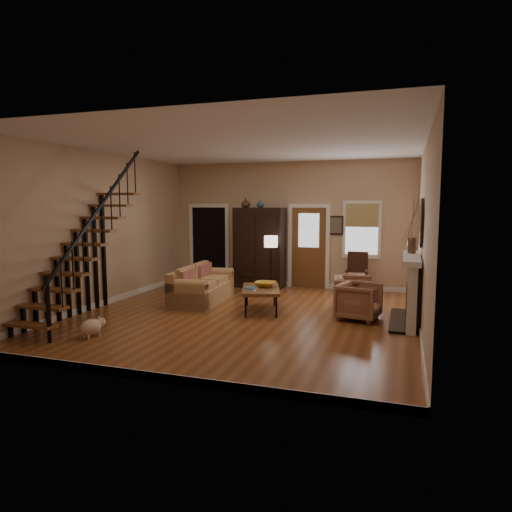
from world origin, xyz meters
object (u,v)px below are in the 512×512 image
(armchair_right, at_px, (354,294))
(floor_lamp, at_px, (271,265))
(armchair_left, at_px, (359,302))
(side_chair, at_px, (357,273))
(armoire, at_px, (260,248))
(coffee_table, at_px, (261,300))
(sofa, at_px, (202,285))

(armchair_right, xyz_separation_m, floor_lamp, (-2.12, 1.20, 0.36))
(armchair_left, xyz_separation_m, floor_lamp, (-2.30, 1.88, 0.37))
(side_chair, bearing_deg, armchair_left, -83.17)
(armchair_left, bearing_deg, armchair_right, 24.51)
(armoire, xyz_separation_m, coffee_table, (0.88, -2.67, -0.81))
(armchair_left, distance_m, armchair_right, 0.71)
(floor_lamp, bearing_deg, sofa, -131.29)
(armoire, bearing_deg, side_chair, -4.48)
(coffee_table, relative_size, armchair_left, 1.66)
(armoire, distance_m, side_chair, 2.61)
(armchair_right, bearing_deg, side_chair, -3.73)
(side_chair, bearing_deg, armoire, 175.52)
(sofa, bearing_deg, coffee_table, -20.74)
(armchair_left, bearing_deg, side_chair, 17.19)
(side_chair, bearing_deg, floor_lamp, -161.97)
(armoire, height_order, floor_lamp, armoire)
(sofa, distance_m, floor_lamp, 1.85)
(coffee_table, height_order, armchair_left, armchair_left)
(floor_lamp, relative_size, side_chair, 1.40)
(coffee_table, height_order, side_chair, side_chair)
(armoire, distance_m, sofa, 2.40)
(coffee_table, relative_size, armchair_right, 1.62)
(sofa, xyz_separation_m, side_chair, (3.19, 2.02, 0.13))
(armoire, relative_size, armchair_left, 2.74)
(coffee_table, relative_size, floor_lamp, 0.89)
(sofa, xyz_separation_m, armchair_right, (3.32, 0.17, -0.02))
(armoire, height_order, armchair_left, armoire)
(armoire, distance_m, armchair_right, 3.44)
(coffee_table, bearing_deg, sofa, 163.38)
(armchair_right, height_order, floor_lamp, floor_lamp)
(armoire, distance_m, floor_lamp, 1.07)
(armoire, xyz_separation_m, armchair_left, (2.85, -2.73, -0.70))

